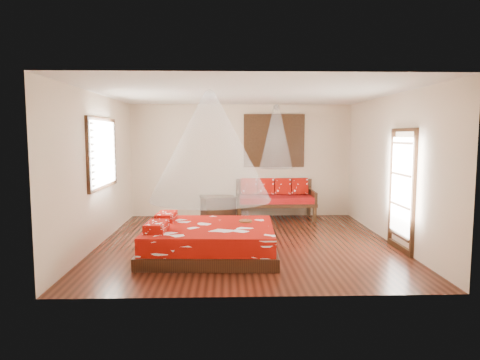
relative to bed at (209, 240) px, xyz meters
name	(u,v)px	position (x,y,z in m)	size (l,w,h in m)	color
room	(246,169)	(0.66, 0.79, 1.15)	(5.54, 5.54, 2.84)	black
bed	(209,240)	(0.00, 0.00, 0.00)	(2.30, 2.10, 0.65)	black
daybed	(275,197)	(1.48, 3.18, 0.27)	(1.90, 0.85, 0.97)	black
storage_chest	(218,207)	(0.08, 3.24, 0.02)	(0.94, 0.81, 0.55)	black
shutter_panel	(274,141)	(1.48, 3.51, 1.65)	(1.52, 0.06, 1.32)	black
window_left	(103,153)	(-2.04, 0.99, 1.45)	(0.10, 1.74, 1.34)	black
glazed_door	(402,190)	(3.38, 0.19, 0.82)	(0.08, 1.02, 2.16)	black
wine_tray	(245,219)	(0.63, 0.30, 0.30)	(0.23, 0.23, 0.19)	brown
mosquito_net_main	(210,146)	(0.02, 0.00, 1.60)	(2.06, 2.06, 1.80)	white
mosquito_net_daybed	(276,137)	(1.48, 3.04, 1.75)	(0.80, 0.80, 1.50)	white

